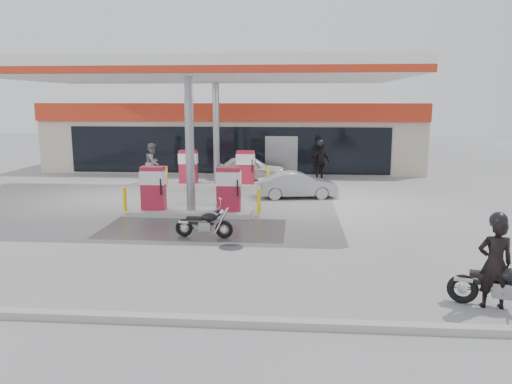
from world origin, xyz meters
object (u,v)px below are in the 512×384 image
Objects in this scene: main_motorcycle at (503,287)px; biker_main at (495,263)px; hatchback_silver at (297,185)px; attendant at (153,163)px; parked_motorcycle at (205,224)px; parked_car_left at (85,158)px; sedan_white at (250,168)px; parked_car_right at (307,161)px; biker_walking at (320,162)px; pump_island_near at (191,196)px; pump_island_far at (217,172)px.

biker_main is at bearing -178.84° from main_motorcycle.
hatchback_silver reaches higher than main_motorcycle.
attendant is at bearing 144.66° from main_motorcycle.
attendant is (-4.52, 10.01, 0.60)m from parked_motorcycle.
main_motorcycle is at bearing -137.09° from attendant.
main_motorcycle is 0.45× the size of parked_car_left.
parked_motorcycle is 11.21m from sedan_white.
parked_car_right is 3.86m from biker_walking.
pump_island_near is 1.37× the size of sedan_white.
attendant is (-3.45, 1.01, 0.30)m from pump_island_far.
biker_walking is at bearing -77.45° from biker_main.
biker_walking is (14.25, -3.80, 0.36)m from parked_car_left.
biker_main is 12.01m from hatchback_silver.
parked_motorcycle is at bearing -32.29° from biker_main.
parked_car_left is 2.23× the size of biker_walking.
sedan_white is 3.67m from biker_walking.
pump_island_near is 1.14× the size of parked_car_left.
parked_motorcycle is 7.18m from hatchback_silver.
parked_car_left is at bearing -46.59° from biker_main.
biker_walking is (5.06, 2.20, 0.30)m from pump_island_far.
parked_car_left is (-17.04, 19.73, -0.29)m from biker_main.
hatchback_silver is at bearing 42.81° from pump_island_near.
pump_island_near reaches higher than main_motorcycle.
attendant is (-11.50, 14.79, 0.54)m from main_motorcycle.
pump_island_far is at bearing -57.64° from biker_main.
hatchback_silver is at bearing -68.11° from biker_main.
biker_walking is at bearing -96.02° from parked_car_left.
parked_car_left is (-10.25, 15.00, 0.24)m from parked_motorcycle.
main_motorcycle is 17.31m from sedan_white.
parked_car_right reaches higher than main_motorcycle.
pump_island_far reaches higher than parked_car_right.
sedan_white is at bearing 18.40° from hatchback_silver.
attendant is at bearing -122.13° from parked_car_left.
pump_island_far is at bearing -101.21° from attendant.
parked_motorcycle is (-6.79, 4.73, -0.52)m from biker_main.
biker_main reaches higher than parked_motorcycle.
parked_car_right reaches higher than parked_motorcycle.
parked_car_right is at bearing 69.44° from pump_island_near.
sedan_white is at bearing -100.81° from parked_car_left.
hatchback_silver is (3.89, 3.60, -0.15)m from pump_island_near.
sedan_white is 5.02m from attendant.
parked_car_right is at bearing -77.76° from biker_main.
pump_island_near reaches higher than hatchback_silver.
hatchback_silver is (2.48, -4.60, -0.08)m from sedan_white.
hatchback_silver is 8.42m from parked_car_right.
main_motorcycle is 1.00× the size of biker_walking.
pump_island_near is 6.00m from pump_island_far.
pump_island_far is 2.82× the size of parked_motorcycle.
biker_main is at bearing -137.45° from attendant.
main_motorcycle is 26.24m from parked_car_left.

